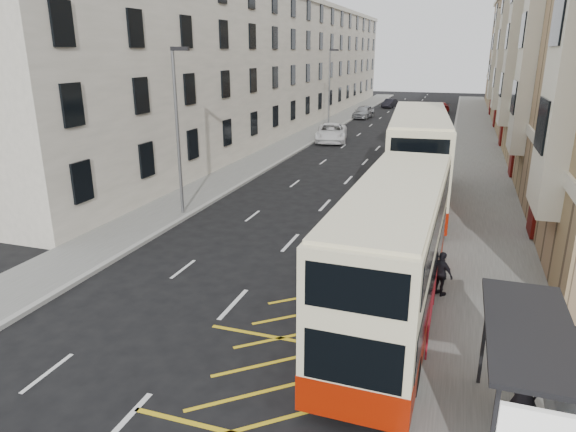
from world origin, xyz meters
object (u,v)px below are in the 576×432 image
(street_lamp_far, at_px, (330,85))
(double_decker_rear, at_px, (417,158))
(street_lamp_near, at_px, (178,123))
(double_decker_front, at_px, (393,254))
(pedestrian_far, at_px, (441,274))
(car_dark, at_px, (390,103))
(car_silver, at_px, (363,112))
(white_van, at_px, (331,133))
(bus_shelter, at_px, (536,371))
(pedestrian_near, at_px, (524,395))
(car_red, at_px, (440,107))

(street_lamp_far, relative_size, double_decker_rear, 0.64)
(street_lamp_near, relative_size, double_decker_front, 0.74)
(street_lamp_far, relative_size, pedestrian_far, 5.23)
(street_lamp_far, bearing_deg, car_dark, 83.99)
(double_decker_rear, distance_m, car_silver, 37.42)
(street_lamp_far, height_order, white_van, street_lamp_far)
(street_lamp_near, height_order, car_silver, street_lamp_near)
(white_van, height_order, car_silver, white_van)
(white_van, bearing_deg, car_dark, 77.47)
(car_dark, bearing_deg, car_silver, -86.13)
(pedestrian_far, bearing_deg, car_dark, -41.79)
(bus_shelter, height_order, car_dark, bus_shelter)
(street_lamp_near, xyz_separation_m, car_dark, (2.71, 55.75, -4.00))
(street_lamp_near, relative_size, car_dark, 2.08)
(street_lamp_far, relative_size, white_van, 1.37)
(pedestrian_far, bearing_deg, pedestrian_near, 146.96)
(double_decker_front, height_order, car_red, double_decker_front)
(bus_shelter, xyz_separation_m, street_lamp_far, (-14.69, 42.39, 2.50))
(car_red, bearing_deg, white_van, 58.62)
(bus_shelter, xyz_separation_m, pedestrian_near, (0.03, 0.93, -1.18))
(street_lamp_far, distance_m, car_silver, 12.74)
(white_van, relative_size, car_red, 1.33)
(street_lamp_far, height_order, car_silver, street_lamp_far)
(double_decker_front, relative_size, car_silver, 2.35)
(bus_shelter, bearing_deg, white_van, 109.59)
(car_silver, bearing_deg, street_lamp_near, -85.96)
(car_dark, bearing_deg, double_decker_front, -72.70)
(double_decker_front, height_order, white_van, double_decker_front)
(street_lamp_far, relative_size, car_red, 1.82)
(street_lamp_far, relative_size, car_dark, 2.08)
(street_lamp_near, relative_size, street_lamp_far, 1.00)
(car_red, bearing_deg, double_decker_rear, 75.74)
(pedestrian_near, distance_m, car_red, 64.55)
(car_silver, xyz_separation_m, car_red, (8.65, 10.85, -0.15))
(street_lamp_near, bearing_deg, pedestrian_far, -23.11)
(double_decker_rear, bearing_deg, pedestrian_far, -85.32)
(double_decker_front, bearing_deg, car_silver, 102.56)
(street_lamp_near, distance_m, street_lamp_far, 30.00)
(double_decker_front, bearing_deg, street_lamp_near, 148.15)
(street_lamp_far, bearing_deg, white_van, -73.86)
(pedestrian_near, height_order, car_red, pedestrian_near)
(street_lamp_far, bearing_deg, street_lamp_near, -90.00)
(double_decker_rear, bearing_deg, bus_shelter, -83.00)
(white_van, bearing_deg, car_red, 63.21)
(pedestrian_far, distance_m, car_red, 58.44)
(street_lamp_near, height_order, car_red, street_lamp_near)
(car_silver, xyz_separation_m, car_dark, (1.35, 13.67, -0.15))
(pedestrian_far, distance_m, car_silver, 48.87)
(pedestrian_far, height_order, car_silver, pedestrian_far)
(car_dark, bearing_deg, car_red, -11.64)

